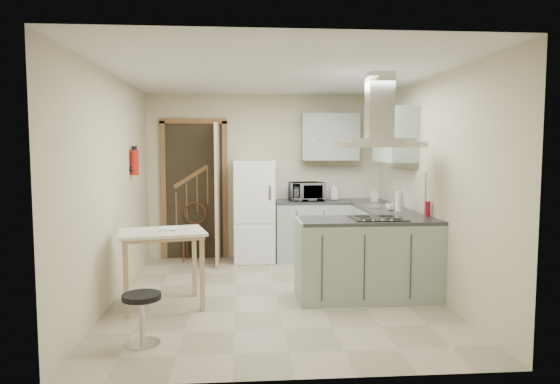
{
  "coord_description": "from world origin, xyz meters",
  "views": [
    {
      "loc": [
        -0.38,
        -5.58,
        1.68
      ],
      "look_at": [
        0.08,
        0.45,
        1.15
      ],
      "focal_mm": 32.0,
      "sensor_mm": 36.0,
      "label": 1
    }
  ],
  "objects": [
    {
      "name": "right_wall",
      "position": [
        1.8,
        0.0,
        1.25
      ],
      "size": [
        0.0,
        4.2,
        4.2
      ],
      "primitive_type": "plane",
      "rotation": [
        1.57,
        0.0,
        -1.57
      ],
      "color": "beige",
      "rests_on": "floor"
    },
    {
      "name": "extractor_hood",
      "position": [
        1.12,
        -0.18,
        1.72
      ],
      "size": [
        0.9,
        0.55,
        0.1
      ],
      "primitive_type": "cube",
      "color": "silver",
      "rests_on": "ceiling"
    },
    {
      "name": "fire_extinguisher",
      "position": [
        -1.74,
        0.9,
        1.5
      ],
      "size": [
        0.1,
        0.1,
        0.32
      ],
      "primitive_type": "cylinder",
      "color": "#B2140F",
      "rests_on": "left_wall"
    },
    {
      "name": "hob",
      "position": [
        1.12,
        -0.18,
        0.91
      ],
      "size": [
        0.58,
        0.5,
        0.01
      ],
      "primitive_type": "cube",
      "color": "black",
      "rests_on": "peninsula"
    },
    {
      "name": "fridge",
      "position": [
        -0.2,
        1.8,
        0.75
      ],
      "size": [
        0.6,
        0.6,
        1.5
      ],
      "primitive_type": "cube",
      "color": "white",
      "rests_on": "floor"
    },
    {
      "name": "left_wall",
      "position": [
        -1.8,
        0.0,
        1.25
      ],
      "size": [
        0.0,
        4.2,
        4.2
      ],
      "primitive_type": "plane",
      "rotation": [
        1.57,
        0.0,
        1.57
      ],
      "color": "beige",
      "rests_on": "floor"
    },
    {
      "name": "floor",
      "position": [
        0.0,
        0.0,
        0.0
      ],
      "size": [
        4.2,
        4.2,
        0.0
      ],
      "primitive_type": "plane",
      "color": "tan",
      "rests_on": "ground"
    },
    {
      "name": "counter_back",
      "position": [
        0.66,
        1.8,
        0.45
      ],
      "size": [
        1.08,
        0.6,
        0.9
      ],
      "primitive_type": "cube",
      "color": "#9EB2A0",
      "rests_on": "floor"
    },
    {
      "name": "ceiling",
      "position": [
        0.0,
        0.0,
        2.5
      ],
      "size": [
        4.2,
        4.2,
        0.0
      ],
      "primitive_type": "plane",
      "rotation": [
        3.14,
        0.0,
        0.0
      ],
      "color": "silver",
      "rests_on": "back_wall"
    },
    {
      "name": "paper_towel",
      "position": [
        1.56,
        0.42,
        1.03
      ],
      "size": [
        0.13,
        0.13,
        0.26
      ],
      "primitive_type": "cylinder",
      "rotation": [
        0.0,
        0.0,
        -0.37
      ],
      "color": "silver",
      "rests_on": "counter_right"
    },
    {
      "name": "microwave",
      "position": [
        0.59,
        1.77,
        1.04
      ],
      "size": [
        0.54,
        0.4,
        0.28
      ],
      "primitive_type": "imported",
      "rotation": [
        0.0,
        0.0,
        0.12
      ],
      "color": "black",
      "rests_on": "counter_back"
    },
    {
      "name": "cereal_box",
      "position": [
        0.78,
        1.93,
        1.04
      ],
      "size": [
        0.09,
        0.19,
        0.28
      ],
      "primitive_type": "cube",
      "rotation": [
        0.0,
        0.0,
        0.1
      ],
      "color": "orange",
      "rests_on": "counter_back"
    },
    {
      "name": "bentwood_chair",
      "position": [
        -1.09,
        1.85,
        0.4
      ],
      "size": [
        0.39,
        0.39,
        0.79
      ],
      "primitive_type": "cube",
      "rotation": [
        0.0,
        0.0,
        -0.1
      ],
      "color": "#442516",
      "rests_on": "floor"
    },
    {
      "name": "counter_right",
      "position": [
        1.5,
        1.12,
        0.45
      ],
      "size": [
        0.6,
        1.95,
        0.9
      ],
      "primitive_type": "cube",
      "color": "#9EB2A0",
      "rests_on": "floor"
    },
    {
      "name": "splashback",
      "position": [
        0.96,
        2.09,
        1.15
      ],
      "size": [
        1.68,
        0.02,
        0.5
      ],
      "primitive_type": "cube",
      "color": "beige",
      "rests_on": "counter_back"
    },
    {
      "name": "book",
      "position": [
        -1.25,
        -0.23,
        0.87
      ],
      "size": [
        0.18,
        0.25,
        0.11
      ],
      "primitive_type": "imported",
      "rotation": [
        0.0,
        0.0,
        -0.01
      ],
      "color": "#9A333B",
      "rests_on": "drop_leaf_table"
    },
    {
      "name": "wall_cabinet_right",
      "position": [
        1.62,
        0.85,
        1.85
      ],
      "size": [
        0.35,
        0.9,
        0.7
      ],
      "primitive_type": "cube",
      "color": "#9EB2A0",
      "rests_on": "right_wall"
    },
    {
      "name": "peninsula",
      "position": [
        1.02,
        -0.18,
        0.45
      ],
      "size": [
        1.55,
        0.65,
        0.9
      ],
      "primitive_type": "cube",
      "color": "#9EB2A0",
      "rests_on": "floor"
    },
    {
      "name": "red_bottle",
      "position": [
        1.75,
        -0.03,
        0.99
      ],
      "size": [
        0.07,
        0.07,
        0.17
      ],
      "primitive_type": "cylinder",
      "rotation": [
        0.0,
        0.0,
        -0.21
      ],
      "color": "maroon",
      "rests_on": "peninsula"
    },
    {
      "name": "kettle",
      "position": [
        1.01,
        1.79,
        1.01
      ],
      "size": [
        0.2,
        0.2,
        0.22
      ],
      "primitive_type": "cylinder",
      "rotation": [
        0.0,
        0.0,
        -0.39
      ],
      "color": "silver",
      "rests_on": "counter_back"
    },
    {
      "name": "doorway",
      "position": [
        -1.1,
        2.07,
        1.05
      ],
      "size": [
        1.1,
        0.12,
        2.1
      ],
      "primitive_type": "cube",
      "color": "brown",
      "rests_on": "floor"
    },
    {
      "name": "soap_bottle",
      "position": [
        1.55,
        1.55,
        1.0
      ],
      "size": [
        0.09,
        0.09,
        0.2
      ],
      "primitive_type": "imported",
      "rotation": [
        0.0,
        0.0,
        0.0
      ],
      "color": "#B8BAC5",
      "rests_on": "counter_right"
    },
    {
      "name": "cup",
      "position": [
        1.48,
        0.5,
        0.94
      ],
      "size": [
        0.14,
        0.14,
        0.09
      ],
      "primitive_type": "imported",
      "rotation": [
        0.0,
        0.0,
        -0.32
      ],
      "color": "white",
      "rests_on": "counter_right"
    },
    {
      "name": "stool",
      "position": [
        -1.24,
        -1.34,
        0.22
      ],
      "size": [
        0.43,
        0.43,
        0.45
      ],
      "primitive_type": "cylinder",
      "rotation": [
        0.0,
        0.0,
        0.38
      ],
      "color": "black",
      "rests_on": "floor"
    },
    {
      "name": "sink",
      "position": [
        1.5,
        0.95,
        0.91
      ],
      "size": [
        0.45,
        0.4,
        0.01
      ],
      "primitive_type": "cube",
      "color": "silver",
      "rests_on": "counter_right"
    },
    {
      "name": "wall_cabinet_back",
      "position": [
        0.95,
        1.93,
        1.85
      ],
      "size": [
        0.85,
        0.35,
        0.7
      ],
      "primitive_type": "cube",
      "color": "#9EB2A0",
      "rests_on": "back_wall"
    },
    {
      "name": "drop_leaf_table",
      "position": [
        -1.22,
        -0.31,
        0.41
      ],
      "size": [
        1.0,
        0.84,
        0.82
      ],
      "primitive_type": "cube",
      "rotation": [
        0.0,
        0.0,
        0.24
      ],
      "color": "tan",
      "rests_on": "floor"
    },
    {
      "name": "back_wall",
      "position": [
        0.0,
        2.1,
        1.25
      ],
      "size": [
        3.6,
        0.0,
        3.6
      ],
      "primitive_type": "plane",
      "rotation": [
        1.57,
        0.0,
        0.0
      ],
      "color": "beige",
      "rests_on": "floor"
    }
  ]
}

